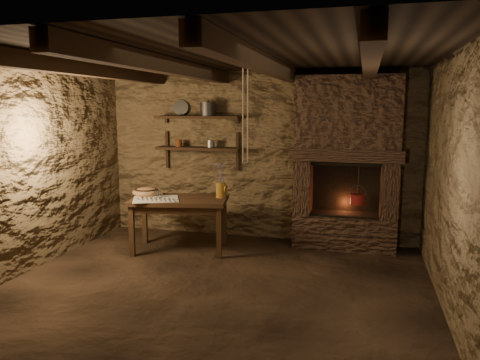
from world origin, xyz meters
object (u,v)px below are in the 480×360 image
(red_pot, at_px, (358,198))
(work_table, at_px, (180,222))
(wooden_bowl, at_px, (146,192))
(stoneware_jug, at_px, (221,183))
(iron_stockpot, at_px, (208,110))

(red_pot, bearing_deg, work_table, -164.11)
(work_table, distance_m, wooden_bowl, 0.63)
(stoneware_jug, bearing_deg, wooden_bowl, 170.24)
(stoneware_jug, bearing_deg, red_pot, -1.43)
(wooden_bowl, relative_size, red_pot, 0.68)
(work_table, bearing_deg, stoneware_jug, 8.94)
(iron_stockpot, bearing_deg, wooden_bowl, -133.45)
(red_pot, bearing_deg, wooden_bowl, -168.24)
(iron_stockpot, height_order, red_pot, iron_stockpot)
(work_table, relative_size, wooden_bowl, 3.69)
(wooden_bowl, xyz_separation_m, iron_stockpot, (0.66, 0.70, 1.10))
(stoneware_jug, relative_size, iron_stockpot, 2.05)
(work_table, distance_m, red_pot, 2.38)
(stoneware_jug, height_order, iron_stockpot, iron_stockpot)
(stoneware_jug, height_order, red_pot, stoneware_jug)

